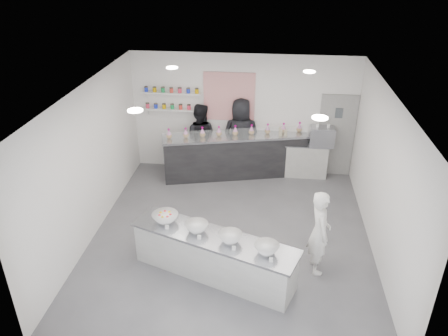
% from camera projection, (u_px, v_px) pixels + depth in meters
% --- Properties ---
extents(floor, '(6.00, 6.00, 0.00)m').
position_uv_depth(floor, '(231.00, 236.00, 8.82)').
color(floor, '#515156').
rests_on(floor, ground).
extents(ceiling, '(6.00, 6.00, 0.00)m').
position_uv_depth(ceiling, '(232.00, 93.00, 7.44)').
color(ceiling, white).
rests_on(ceiling, floor).
extents(back_wall, '(5.50, 0.00, 5.50)m').
position_uv_depth(back_wall, '(243.00, 114.00, 10.78)').
color(back_wall, white).
rests_on(back_wall, floor).
extents(left_wall, '(0.00, 6.00, 6.00)m').
position_uv_depth(left_wall, '(89.00, 163.00, 8.40)').
color(left_wall, white).
rests_on(left_wall, floor).
extents(right_wall, '(0.00, 6.00, 6.00)m').
position_uv_depth(right_wall, '(383.00, 178.00, 7.85)').
color(right_wall, white).
rests_on(right_wall, floor).
extents(back_door, '(0.88, 0.04, 2.10)m').
position_uv_depth(back_door, '(336.00, 136.00, 10.73)').
color(back_door, gray).
rests_on(back_door, floor).
extents(pattern_panel, '(1.25, 0.03, 1.20)m').
position_uv_depth(pattern_panel, '(229.00, 97.00, 10.58)').
color(pattern_panel, '#C3333B').
rests_on(pattern_panel, back_wall).
extents(jar_shelf_lower, '(1.45, 0.22, 0.04)m').
position_uv_depth(jar_shelf_lower, '(173.00, 109.00, 10.82)').
color(jar_shelf_lower, silver).
rests_on(jar_shelf_lower, back_wall).
extents(jar_shelf_upper, '(1.45, 0.22, 0.04)m').
position_uv_depth(jar_shelf_upper, '(172.00, 93.00, 10.62)').
color(jar_shelf_upper, silver).
rests_on(jar_shelf_upper, back_wall).
extents(preserve_jars, '(1.45, 0.10, 0.56)m').
position_uv_depth(preserve_jars, '(172.00, 99.00, 10.67)').
color(preserve_jars, '#ED3655').
rests_on(preserve_jars, jar_shelf_lower).
extents(downlight_0, '(0.24, 0.24, 0.02)m').
position_uv_depth(downlight_0, '(135.00, 110.00, 6.71)').
color(downlight_0, white).
rests_on(downlight_0, ceiling).
extents(downlight_1, '(0.24, 0.24, 0.02)m').
position_uv_depth(downlight_1, '(320.00, 118.00, 6.43)').
color(downlight_1, white).
rests_on(downlight_1, ceiling).
extents(downlight_2, '(0.24, 0.24, 0.02)m').
position_uv_depth(downlight_2, '(172.00, 68.00, 9.00)').
color(downlight_2, white).
rests_on(downlight_2, ceiling).
extents(downlight_3, '(0.24, 0.24, 0.02)m').
position_uv_depth(downlight_3, '(309.00, 72.00, 8.72)').
color(downlight_3, white).
rests_on(downlight_3, ceiling).
extents(prep_counter, '(3.04, 1.69, 0.82)m').
position_uv_depth(prep_counter, '(213.00, 256.00, 7.62)').
color(prep_counter, '#A2A29E').
rests_on(prep_counter, floor).
extents(back_bar, '(3.61, 1.49, 1.10)m').
position_uv_depth(back_bar, '(235.00, 156.00, 10.87)').
color(back_bar, black).
rests_on(back_bar, floor).
extents(sneeze_guard, '(3.41, 0.86, 0.30)m').
position_uv_depth(sneeze_guard, '(237.00, 135.00, 10.28)').
color(sneeze_guard, white).
rests_on(sneeze_guard, back_bar).
extents(espresso_ledge, '(1.17, 0.37, 0.87)m').
position_uv_depth(espresso_ledge, '(303.00, 160.00, 10.92)').
color(espresso_ledge, '#A2A29E').
rests_on(espresso_ledge, floor).
extents(espresso_machine, '(0.59, 0.41, 0.45)m').
position_uv_depth(espresso_machine, '(322.00, 137.00, 10.57)').
color(espresso_machine, '#93969E').
rests_on(espresso_machine, espresso_ledge).
extents(cup_stacks, '(0.25, 0.24, 0.34)m').
position_uv_depth(cup_stacks, '(283.00, 137.00, 10.69)').
color(cup_stacks, tan).
rests_on(cup_stacks, espresso_ledge).
extents(prep_bowls, '(2.39, 1.31, 0.16)m').
position_uv_depth(prep_bowls, '(213.00, 233.00, 7.40)').
color(prep_bowls, white).
rests_on(prep_bowls, prep_counter).
extents(label_cards, '(2.01, 0.04, 0.07)m').
position_uv_depth(label_cards, '(221.00, 254.00, 6.97)').
color(label_cards, white).
rests_on(label_cards, prep_counter).
extents(cookie_bags, '(3.27, 0.94, 0.26)m').
position_uv_depth(cookie_bags, '(235.00, 130.00, 10.56)').
color(cookie_bags, '#E579CE').
rests_on(cookie_bags, back_bar).
extents(woman_prep, '(0.47, 0.64, 1.60)m').
position_uv_depth(woman_prep, '(319.00, 232.00, 7.58)').
color(woman_prep, white).
rests_on(woman_prep, floor).
extents(staff_left, '(0.93, 0.76, 1.78)m').
position_uv_depth(staff_left, '(200.00, 138.00, 11.03)').
color(staff_left, black).
rests_on(staff_left, floor).
extents(staff_right, '(1.00, 0.70, 1.95)m').
position_uv_depth(staff_right, '(241.00, 136.00, 10.89)').
color(staff_right, black).
rests_on(staff_right, floor).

